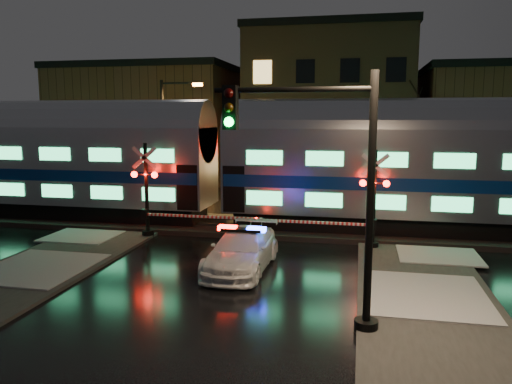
# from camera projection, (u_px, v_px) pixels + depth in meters

# --- Properties ---
(ground) EXTENTS (120.00, 120.00, 0.00)m
(ground) POSITION_uv_depth(u_px,v_px,m) (238.00, 258.00, 19.09)
(ground) COLOR black
(ground) RESTS_ON ground
(ballast) EXTENTS (90.00, 4.20, 0.24)m
(ballast) POSITION_uv_depth(u_px,v_px,m) (263.00, 227.00, 23.90)
(ballast) COLOR black
(ballast) RESTS_ON ground
(sidewalk_right) EXTENTS (4.00, 20.00, 0.12)m
(sidewalk_right) POSITION_uv_depth(u_px,v_px,m) (441.00, 341.00, 11.96)
(sidewalk_right) COLOR #2D2D2D
(sidewalk_right) RESTS_ON ground
(building_left) EXTENTS (14.00, 10.00, 9.00)m
(building_left) POSITION_uv_depth(u_px,v_px,m) (151.00, 126.00, 42.32)
(building_left) COLOR #552F21
(building_left) RESTS_ON ground
(building_mid) EXTENTS (12.00, 11.00, 11.50)m
(building_mid) POSITION_uv_depth(u_px,v_px,m) (330.00, 111.00, 39.57)
(building_mid) COLOR brown
(building_mid) RESTS_ON ground
(building_right) EXTENTS (12.00, 10.00, 8.50)m
(building_right) POSITION_uv_depth(u_px,v_px,m) (507.00, 131.00, 36.68)
(building_right) COLOR #552F21
(building_right) RESTS_ON ground
(train) EXTENTS (51.00, 3.12, 5.92)m
(train) POSITION_uv_depth(u_px,v_px,m) (219.00, 158.00, 23.84)
(train) COLOR black
(train) RESTS_ON ballast
(police_car) EXTENTS (2.09, 4.88, 1.56)m
(police_car) POSITION_uv_depth(u_px,v_px,m) (242.00, 250.00, 17.61)
(police_car) COLOR white
(police_car) RESTS_ON ground
(crossing_signal_right) EXTENTS (5.74, 0.65, 4.06)m
(crossing_signal_right) POSITION_uv_depth(u_px,v_px,m) (365.00, 209.00, 20.11)
(crossing_signal_right) COLOR black
(crossing_signal_right) RESTS_ON ground
(crossing_signal_left) EXTENTS (5.97, 0.66, 4.22)m
(crossing_signal_left) POSITION_uv_depth(u_px,v_px,m) (153.00, 199.00, 21.95)
(crossing_signal_left) COLOR black
(crossing_signal_left) RESTS_ON ground
(traffic_light) EXTENTS (4.18, 0.73, 6.47)m
(traffic_light) POSITION_uv_depth(u_px,v_px,m) (328.00, 197.00, 12.23)
(traffic_light) COLOR black
(traffic_light) RESTS_ON ground
(streetlight) EXTENTS (2.47, 0.26, 7.38)m
(streetlight) POSITION_uv_depth(u_px,v_px,m) (167.00, 136.00, 28.44)
(streetlight) COLOR black
(streetlight) RESTS_ON ground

